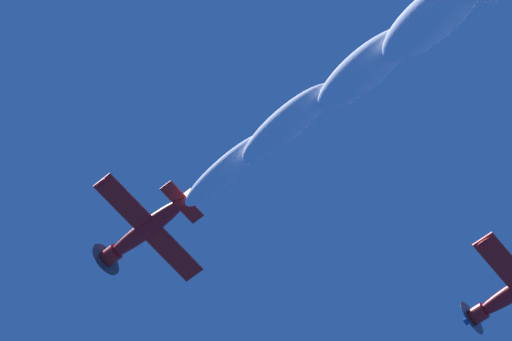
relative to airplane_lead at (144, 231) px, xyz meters
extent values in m
ellipsoid|color=red|center=(0.06, 0.22, -0.03)|extent=(2.57, 6.25, 1.50)
cylinder|color=red|center=(-0.66, -2.50, 0.23)|extent=(1.16, 1.15, 1.07)
cone|color=#194CB2|center=(-0.82, -3.08, 0.28)|extent=(0.61, 0.79, 0.53)
cylinder|color=#3F3F47|center=(-0.78, -2.94, 0.27)|extent=(2.08, 0.78, 2.19)
cube|color=red|center=(0.10, 0.39, -0.20)|extent=(7.88, 3.27, 0.46)
ellipsoid|color=red|center=(3.79, -0.60, -0.30)|extent=(0.43, 0.88, 0.30)
ellipsoid|color=red|center=(-3.60, 1.38, -0.09)|extent=(0.43, 0.88, 0.30)
cube|color=red|center=(0.75, 2.83, -0.23)|extent=(2.91, 1.53, 0.25)
cube|color=red|center=(0.79, 2.92, 0.23)|extent=(0.38, 1.11, 1.11)
ellipsoid|color=#1E232D|center=(0.01, -0.02, 0.38)|extent=(0.99, 1.57, 0.74)
cylinder|color=red|center=(-11.95, 15.28, -2.18)|extent=(1.17, 1.15, 1.08)
cone|color=#194CB2|center=(-12.10, 14.70, -2.13)|extent=(0.62, 0.79, 0.53)
cylinder|color=#3F3F47|center=(-12.06, 14.83, -2.14)|extent=(2.11, 0.78, 2.22)
ellipsoid|color=red|center=(-7.49, 17.17, -2.76)|extent=(0.44, 0.88, 0.31)
ellipsoid|color=white|center=(1.62, 6.14, -0.67)|extent=(3.05, 6.52, 2.21)
ellipsoid|color=white|center=(2.87, 10.30, -1.33)|extent=(3.37, 6.64, 2.53)
ellipsoid|color=white|center=(4.02, 15.24, -1.74)|extent=(3.69, 6.76, 2.85)
ellipsoid|color=white|center=(5.32, 19.39, -2.56)|extent=(4.01, 6.88, 3.17)
camera|label=1|loc=(22.46, 17.87, -55.56)|focal=76.86mm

